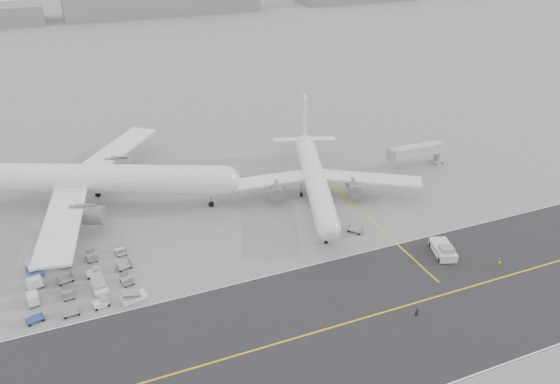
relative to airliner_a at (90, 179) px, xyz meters
name	(u,v)px	position (x,y,z in m)	size (l,w,h in m)	color
ground	(243,274)	(21.18, -35.33, -6.24)	(700.00, 700.00, 0.00)	gray
taxiway	(314,333)	(26.20, -53.31, -6.23)	(220.00, 59.00, 0.03)	#28282A
horizon_buildings	(146,15)	(51.18, 224.67, -6.24)	(520.00, 28.00, 28.00)	gray
airliner_a	(90,179)	(0.00, 0.00, 0.00)	(59.31, 57.93, 21.68)	silver
airliner_b	(314,177)	(44.88, -14.31, -1.54)	(44.62, 45.48, 16.27)	silver
pushback_tug	(443,250)	(56.99, -43.67, -5.22)	(5.02, 8.78, 2.49)	beige
jet_bridge	(416,152)	(74.14, -9.80, -2.28)	(15.09, 3.35, 5.68)	gray
gse_cluster	(82,285)	(-4.84, -28.09, -6.24)	(22.21, 21.41, 2.00)	#939498
stray_dolly	(355,232)	(46.05, -30.72, -6.24)	(1.75, 2.85, 1.75)	silver
ground_crew_a	(417,313)	(42.50, -56.17, -5.41)	(0.61, 0.40, 1.66)	black
ground_crew_b	(499,262)	(63.96, -50.34, -5.41)	(0.81, 0.63, 1.67)	#ACD519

